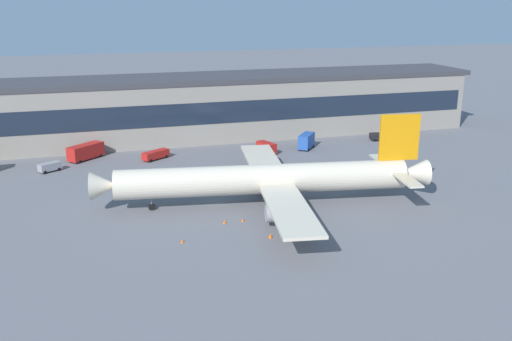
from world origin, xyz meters
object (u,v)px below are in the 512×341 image
at_px(follow_me_car, 50,166).
at_px(traffic_cone_0, 182,241).
at_px(stair_truck, 306,141).
at_px(traffic_cone_1, 270,236).
at_px(belt_loader, 156,154).
at_px(traffic_cone_3, 225,222).
at_px(pushback_tractor, 380,136).
at_px(crew_van, 266,147).
at_px(fuel_truck, 85,151).
at_px(traffic_cone_2, 243,220).
at_px(airliner, 268,179).

bearing_deg(follow_me_car, traffic_cone_0, -65.43).
height_order(stair_truck, traffic_cone_1, stair_truck).
bearing_deg(traffic_cone_0, belt_loader, 87.40).
xyz_separation_m(belt_loader, stair_truck, (35.00, -0.78, 0.83)).
relative_size(belt_loader, traffic_cone_3, 10.40).
bearing_deg(traffic_cone_3, pushback_tractor, 40.58).
distance_m(pushback_tractor, traffic_cone_3, 66.38).
relative_size(pushback_tractor, traffic_cone_0, 8.43).
relative_size(pushback_tractor, crew_van, 0.91).
bearing_deg(traffic_cone_0, traffic_cone_1, -8.59).
bearing_deg(crew_van, fuel_truck, 171.16).
distance_m(follow_me_car, traffic_cone_3, 46.78).
xyz_separation_m(pushback_tractor, stair_truck, (-20.95, -2.87, 0.93)).
distance_m(belt_loader, traffic_cone_2, 42.04).
height_order(traffic_cone_1, traffic_cone_3, traffic_cone_1).
relative_size(belt_loader, crew_van, 1.14).
bearing_deg(stair_truck, pushback_tractor, 7.79).
xyz_separation_m(fuel_truck, stair_truck, (49.91, -5.01, 0.10)).
relative_size(airliner, crew_van, 10.23).
bearing_deg(pushback_tractor, stair_truck, -172.21).
distance_m(belt_loader, fuel_truck, 15.52).
xyz_separation_m(pushback_tractor, fuel_truck, (-70.86, 2.15, 0.83)).
distance_m(pushback_tractor, stair_truck, 21.17).
xyz_separation_m(airliner, traffic_cone_3, (-9.19, -6.32, -4.29)).
xyz_separation_m(fuel_truck, traffic_cone_0, (12.79, -50.90, -1.58)).
height_order(follow_me_car, traffic_cone_3, follow_me_car).
bearing_deg(traffic_cone_3, airliner, 34.52).
bearing_deg(belt_loader, crew_van, -4.47).
relative_size(belt_loader, follow_me_car, 1.35).
bearing_deg(traffic_cone_1, airliner, 73.73).
relative_size(stair_truck, crew_van, 1.10).
xyz_separation_m(traffic_cone_0, traffic_cone_1, (12.81, -1.93, 0.06)).
xyz_separation_m(fuel_truck, follow_me_car, (-7.06, -7.49, -0.79)).
bearing_deg(airliner, pushback_tractor, 41.80).
height_order(airliner, traffic_cone_2, airliner).
bearing_deg(pushback_tractor, traffic_cone_3, -139.42).
height_order(traffic_cone_1, traffic_cone_2, traffic_cone_1).
height_order(belt_loader, traffic_cone_1, belt_loader).
xyz_separation_m(airliner, pushback_tractor, (41.23, 36.86, -3.55)).
height_order(airliner, belt_loader, airliner).
bearing_deg(pushback_tractor, traffic_cone_1, -131.76).
relative_size(airliner, traffic_cone_0, 94.71).
height_order(traffic_cone_0, traffic_cone_3, traffic_cone_3).
height_order(stair_truck, follow_me_car, stair_truck).
bearing_deg(follow_me_car, airliner, -40.66).
height_order(crew_van, traffic_cone_2, crew_van).
distance_m(traffic_cone_0, traffic_cone_3, 9.47).
xyz_separation_m(belt_loader, traffic_cone_3, (5.53, -41.09, -0.84)).
xyz_separation_m(crew_van, traffic_cone_1, (-14.05, -46.67, -1.10)).
xyz_separation_m(pushback_tractor, traffic_cone_1, (-45.26, -50.69, -0.69)).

